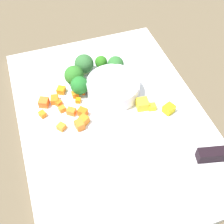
{
  "coord_description": "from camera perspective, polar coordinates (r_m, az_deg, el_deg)",
  "views": [
    {
      "loc": [
        -0.34,
        0.11,
        0.45
      ],
      "look_at": [
        0.0,
        0.0,
        0.02
      ],
      "focal_mm": 47.19,
      "sensor_mm": 36.0,
      "label": 1
    }
  ],
  "objects": [
    {
      "name": "broccoli_floret_0",
      "position": [
        0.64,
        -5.42,
        9.24
      ],
      "size": [
        0.04,
        0.04,
        0.05
      ],
      "color": "#94B35E",
      "rests_on": "cutting_board"
    },
    {
      "name": "carrot_dice_11",
      "position": [
        0.58,
        -9.65,
        0.6
      ],
      "size": [
        0.01,
        0.01,
        0.01
      ],
      "primitive_type": "cube",
      "rotation": [
        0.0,
        0.0,
        1.86
      ],
      "color": "orange",
      "rests_on": "cutting_board"
    },
    {
      "name": "carrot_dice_13",
      "position": [
        0.56,
        -5.69,
        -0.05
      ],
      "size": [
        0.02,
        0.02,
        0.02
      ],
      "primitive_type": "cube",
      "rotation": [
        0.0,
        0.0,
        2.35
      ],
      "color": "orange",
      "rests_on": "cutting_board"
    },
    {
      "name": "carrot_dice_0",
      "position": [
        0.55,
        -5.55,
        -1.41
      ],
      "size": [
        0.02,
        0.02,
        0.02
      ],
      "primitive_type": "cube",
      "rotation": [
        0.0,
        0.0,
        0.63
      ],
      "color": "orange",
      "rests_on": "cutting_board"
    },
    {
      "name": "pepper_dice_2",
      "position": [
        0.57,
        5.91,
        1.47
      ],
      "size": [
        0.02,
        0.03,
        0.02
      ],
      "primitive_type": "cube",
      "rotation": [
        0.0,
        0.0,
        3.01
      ],
      "color": "yellow",
      "rests_on": "cutting_board"
    },
    {
      "name": "carrot_dice_2",
      "position": [
        0.57,
        -7.87,
        0.11
      ],
      "size": [
        0.02,
        0.02,
        0.01
      ],
      "primitive_type": "cube",
      "rotation": [
        0.0,
        0.0,
        2.52
      ],
      "color": "orange",
      "rests_on": "cutting_board"
    },
    {
      "name": "carrot_dice_9",
      "position": [
        0.6,
        -7.16,
        3.41
      ],
      "size": [
        0.01,
        0.01,
        0.01
      ],
      "primitive_type": "cube",
      "rotation": [
        0.0,
        0.0,
        1.64
      ],
      "color": "orange",
      "rests_on": "cutting_board"
    },
    {
      "name": "broccoli_floret_2",
      "position": [
        0.65,
        -2.13,
        9.61
      ],
      "size": [
        0.03,
        0.03,
        0.03
      ],
      "color": "#96BA67",
      "rests_on": "cutting_board"
    },
    {
      "name": "carrot_dice_8",
      "position": [
        0.61,
        -9.82,
        4.18
      ],
      "size": [
        0.02,
        0.02,
        0.01
      ],
      "primitive_type": "cube",
      "rotation": [
        0.0,
        0.0,
        1.04
      ],
      "color": "orange",
      "rests_on": "cutting_board"
    },
    {
      "name": "carrot_dice_10",
      "position": [
        0.59,
        -6.58,
        2.25
      ],
      "size": [
        0.01,
        0.01,
        0.01
      ],
      "primitive_type": "cube",
      "rotation": [
        0.0,
        0.0,
        2.74
      ],
      "color": "orange",
      "rests_on": "cutting_board"
    },
    {
      "name": "broccoli_floret_3",
      "position": [
        0.62,
        -7.35,
        7.03
      ],
      "size": [
        0.04,
        0.04,
        0.04
      ],
      "color": "#85AC60",
      "rests_on": "cutting_board"
    },
    {
      "name": "broccoli_floret_4",
      "position": [
        0.64,
        0.69,
        9.16
      ],
      "size": [
        0.04,
        0.04,
        0.04
      ],
      "color": "#91BA60",
      "rests_on": "cutting_board"
    },
    {
      "name": "carrot_dice_3",
      "position": [
        0.55,
        -9.83,
        -2.67
      ],
      "size": [
        0.02,
        0.02,
        0.01
      ],
      "primitive_type": "cube",
      "rotation": [
        0.0,
        0.0,
        2.24
      ],
      "color": "orange",
      "rests_on": "cutting_board"
    },
    {
      "name": "cutting_board",
      "position": [
        0.57,
        0.0,
        -1.02
      ],
      "size": [
        0.49,
        0.35,
        0.01
      ],
      "primitive_type": "cube",
      "color": "white",
      "rests_on": "ground_plane"
    },
    {
      "name": "ground_plane",
      "position": [
        0.58,
        0.0,
        -1.39
      ],
      "size": [
        4.0,
        4.0,
        0.0
      ],
      "primitive_type": "plane",
      "color": "brown"
    },
    {
      "name": "pepper_dice_1",
      "position": [
        0.58,
        7.74,
        1.0
      ],
      "size": [
        0.02,
        0.02,
        0.01
      ],
      "primitive_type": "cube",
      "rotation": [
        0.0,
        0.0,
        1.37
      ],
      "color": "yellow",
      "rests_on": "cutting_board"
    },
    {
      "name": "pepper_dice_0",
      "position": [
        0.58,
        10.95,
        0.61
      ],
      "size": [
        0.02,
        0.03,
        0.02
      ],
      "primitive_type": "cube",
      "rotation": [
        0.0,
        0.0,
        1.95
      ],
      "color": "yellow",
      "rests_on": "cutting_board"
    },
    {
      "name": "broccoli_floret_1",
      "position": [
        0.59,
        -6.28,
        5.1
      ],
      "size": [
        0.04,
        0.04,
        0.04
      ],
      "color": "#93B05E",
      "rests_on": "cutting_board"
    },
    {
      "name": "chef_knife",
      "position": [
        0.52,
        12.91,
        -8.77
      ],
      "size": [
        0.09,
        0.29,
        0.02
      ],
      "rotation": [
        0.0,
        0.0,
        1.35
      ],
      "color": "silver",
      "rests_on": "cutting_board"
    },
    {
      "name": "carrot_dice_4",
      "position": [
        0.55,
        -6.33,
        -2.53
      ],
      "size": [
        0.02,
        0.02,
        0.02
      ],
      "primitive_type": "cube",
      "rotation": [
        0.0,
        0.0,
        0.2
      ],
      "color": "orange",
      "rests_on": "cutting_board"
    },
    {
      "name": "carrot_dice_12",
      "position": [
        0.58,
        -13.33,
        -0.41
      ],
      "size": [
        0.02,
        0.02,
        0.01
      ],
      "primitive_type": "cube",
      "rotation": [
        0.0,
        0.0,
        0.41
      ],
      "color": "orange",
      "rests_on": "cutting_board"
    },
    {
      "name": "carrot_dice_7",
      "position": [
        0.59,
        -13.06,
        1.82
      ],
      "size": [
        0.02,
        0.02,
        0.02
      ],
      "primitive_type": "cube",
      "rotation": [
        0.0,
        0.0,
        1.13
      ],
      "color": "orange",
      "rests_on": "cutting_board"
    },
    {
      "name": "carrot_dice_6",
      "position": [
        0.59,
        -10.34,
        1.73
      ],
      "size": [
        0.02,
        0.02,
        0.01
      ],
      "primitive_type": "cube",
      "rotation": [
        0.0,
        0.0,
        0.56
      ],
      "color": "orange",
      "rests_on": "cutting_board"
    },
    {
      "name": "carrot_dice_5",
      "position": [
        0.6,
        -11.05,
        2.36
      ],
      "size": [
        0.02,
        0.02,
        0.01
      ],
      "primitive_type": "cube",
      "rotation": [
        0.0,
        0.0,
        2.92
      ],
      "color": "orange",
      "rests_on": "cutting_board"
    },
    {
      "name": "prep_bowl",
      "position": [
        0.59,
        0.23,
        4.78
      ],
      "size": [
        0.11,
        0.11,
        0.03
      ],
      "primitive_type": "cylinder",
      "color": "white",
      "rests_on": "cutting_board"
    },
    {
      "name": "carrot_dice_1",
      "position": [
        0.61,
        -5.87,
        4.18
      ],
      "size": [
        0.02,
        0.02,
        0.01
      ],
      "primitive_type": "cube",
      "rotation": [
        0.0,
        0.0,
        2.81
      ],
      "color": "orange",
      "rests_on": "cutting_board"
    }
  ]
}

